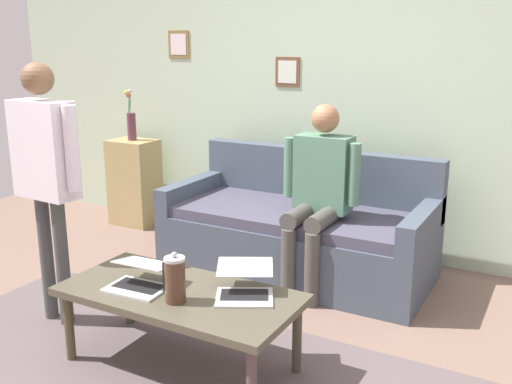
{
  "coord_description": "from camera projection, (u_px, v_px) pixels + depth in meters",
  "views": [
    {
      "loc": [
        -1.6,
        2.2,
        1.68
      ],
      "look_at": [
        0.03,
        -0.75,
        0.8
      ],
      "focal_mm": 40.56,
      "sensor_mm": 36.0,
      "label": 1
    }
  ],
  "objects": [
    {
      "name": "ground_plane",
      "position": [
        192.0,
        371.0,
        3.04
      ],
      "size": [
        7.68,
        7.68,
        0.0
      ],
      "primitive_type": "plane",
      "color": "#775D50"
    },
    {
      "name": "person_standing",
      "position": [
        45.0,
        162.0,
        3.35
      ],
      "size": [
        0.56,
        0.2,
        1.57
      ],
      "color": "#444545",
      "rests_on": "ground_plane"
    },
    {
      "name": "back_wall",
      "position": [
        348.0,
        85.0,
        4.56
      ],
      "size": [
        7.04,
        0.11,
        2.7
      ],
      "color": "#B1C8AB",
      "rests_on": "ground_plane"
    },
    {
      "name": "coffee_table",
      "position": [
        180.0,
        299.0,
        3.0
      ],
      "size": [
        1.26,
        0.61,
        0.43
      ],
      "color": "#4B4636",
      "rests_on": "ground_plane"
    },
    {
      "name": "french_press",
      "position": [
        175.0,
        279.0,
        2.84
      ],
      "size": [
        0.12,
        0.1,
        0.26
      ],
      "color": "#4C3323",
      "rests_on": "coffee_table"
    },
    {
      "name": "laptop_center",
      "position": [
        245.0,
        286.0,
        2.93
      ],
      "size": [
        0.42,
        0.44,
        0.13
      ],
      "color": "silver",
      "rests_on": "coffee_table"
    },
    {
      "name": "couch",
      "position": [
        299.0,
        232.0,
        4.3
      ],
      "size": [
        1.93,
        0.89,
        0.88
      ],
      "color": "#434D5B",
      "rests_on": "ground_plane"
    },
    {
      "name": "laptop_left",
      "position": [
        140.0,
        279.0,
        3.02
      ],
      "size": [
        0.33,
        0.32,
        0.13
      ],
      "color": "silver",
      "rests_on": "coffee_table"
    },
    {
      "name": "person_seated",
      "position": [
        319.0,
        187.0,
        3.89
      ],
      "size": [
        0.55,
        0.51,
        1.28
      ],
      "color": "#4A4743",
      "rests_on": "ground_plane"
    },
    {
      "name": "area_rug",
      "position": [
        171.0,
        374.0,
        3.01
      ],
      "size": [
        3.2,
        1.48,
        0.01
      ],
      "primitive_type": "cube",
      "color": "#5A4D4F",
      "rests_on": "ground_plane"
    },
    {
      "name": "side_shelf",
      "position": [
        135.0,
        182.0,
        5.42
      ],
      "size": [
        0.42,
        0.32,
        0.8
      ],
      "color": "tan",
      "rests_on": "ground_plane"
    },
    {
      "name": "flower_vase",
      "position": [
        131.0,
        123.0,
        5.29
      ],
      "size": [
        0.09,
        0.08,
        0.46
      ],
      "color": "brown",
      "rests_on": "side_shelf"
    }
  ]
}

